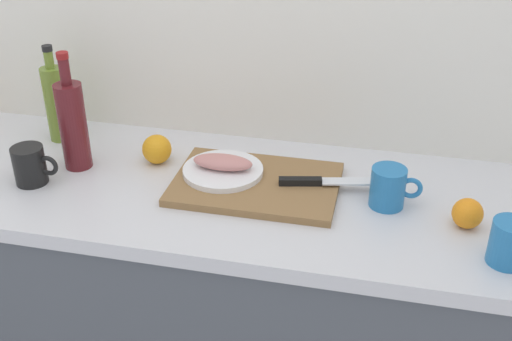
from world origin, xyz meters
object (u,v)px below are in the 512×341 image
(olive_oil_bottle, at_px, (56,102))
(coffee_mug_2, at_px, (510,243))
(coffee_mug_0, at_px, (30,165))
(orange_0, at_px, (468,213))
(wine_bottle, at_px, (73,124))
(coffee_mug_1, at_px, (389,187))
(cutting_board, at_px, (256,184))
(fish_fillet, at_px, (223,162))
(chef_knife, at_px, (321,181))
(white_plate, at_px, (223,171))

(olive_oil_bottle, distance_m, coffee_mug_2, 1.27)
(coffee_mug_0, xyz_separation_m, coffee_mug_2, (1.18, -0.08, -0.00))
(coffee_mug_2, bearing_deg, orange_0, 122.29)
(coffee_mug_0, bearing_deg, wine_bottle, 55.13)
(olive_oil_bottle, distance_m, coffee_mug_1, 0.98)
(olive_oil_bottle, xyz_separation_m, coffee_mug_1, (0.96, -0.16, -0.07))
(cutting_board, height_order, wine_bottle, wine_bottle)
(coffee_mug_1, bearing_deg, olive_oil_bottle, 170.46)
(wine_bottle, relative_size, coffee_mug_1, 2.58)
(fish_fillet, relative_size, coffee_mug_0, 1.29)
(chef_knife, xyz_separation_m, orange_0, (0.35, -0.08, 0.01))
(chef_knife, height_order, orange_0, orange_0)
(coffee_mug_0, bearing_deg, coffee_mug_2, -4.12)
(coffee_mug_2, xyz_separation_m, orange_0, (-0.08, 0.12, -0.02))
(wine_bottle, xyz_separation_m, coffee_mug_2, (1.10, -0.19, -0.08))
(coffee_mug_1, bearing_deg, fish_fillet, 175.74)
(coffee_mug_2, bearing_deg, wine_bottle, 169.99)
(cutting_board, distance_m, fish_fillet, 0.10)
(fish_fillet, xyz_separation_m, orange_0, (0.61, -0.08, -0.02))
(chef_knife, xyz_separation_m, coffee_mug_2, (0.43, -0.21, 0.02))
(coffee_mug_0, xyz_separation_m, orange_0, (1.10, 0.04, -0.02))
(white_plate, xyz_separation_m, coffee_mug_1, (0.43, -0.03, 0.02))
(coffee_mug_0, bearing_deg, cutting_board, 10.23)
(white_plate, xyz_separation_m, olive_oil_bottle, (-0.54, 0.13, 0.09))
(white_plate, bearing_deg, fish_fillet, -14.04)
(fish_fillet, bearing_deg, coffee_mug_0, -165.69)
(cutting_board, height_order, white_plate, white_plate)
(white_plate, distance_m, chef_knife, 0.26)
(fish_fillet, height_order, coffee_mug_0, coffee_mug_0)
(olive_oil_bottle, xyz_separation_m, coffee_mug_0, (0.05, -0.25, -0.07))
(coffee_mug_2, bearing_deg, olive_oil_bottle, 164.58)
(cutting_board, bearing_deg, chef_knife, 6.13)
(fish_fillet, xyz_separation_m, coffee_mug_0, (-0.48, -0.12, -0.00))
(wine_bottle, height_order, coffee_mug_0, wine_bottle)
(coffee_mug_0, bearing_deg, orange_0, 2.01)
(white_plate, relative_size, wine_bottle, 0.65)
(fish_fillet, xyz_separation_m, coffee_mug_1, (0.43, -0.03, -0.00))
(chef_knife, distance_m, coffee_mug_0, 0.75)
(olive_oil_bottle, distance_m, wine_bottle, 0.19)
(coffee_mug_2, bearing_deg, coffee_mug_0, 175.88)
(coffee_mug_1, bearing_deg, white_plate, 175.74)
(white_plate, bearing_deg, coffee_mug_0, -165.69)
(cutting_board, height_order, olive_oil_bottle, olive_oil_bottle)
(wine_bottle, bearing_deg, coffee_mug_2, -10.01)
(fish_fillet, xyz_separation_m, olive_oil_bottle, (-0.54, 0.13, 0.06))
(white_plate, distance_m, wine_bottle, 0.42)
(olive_oil_bottle, bearing_deg, coffee_mug_2, -15.42)
(white_plate, bearing_deg, coffee_mug_2, -16.75)
(fish_fillet, height_order, olive_oil_bottle, olive_oil_bottle)
(fish_fillet, bearing_deg, wine_bottle, -178.02)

